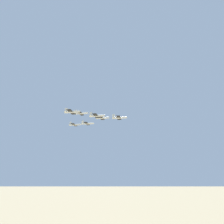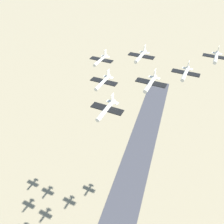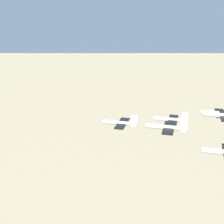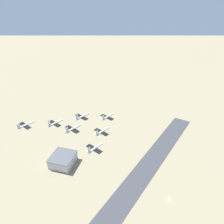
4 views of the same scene
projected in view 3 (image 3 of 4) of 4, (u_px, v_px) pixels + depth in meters
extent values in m
cylinder|color=silver|center=(120.00, 123.00, 93.87)|extent=(10.14, 5.62, 1.29)
cube|color=black|center=(122.00, 123.00, 93.70)|extent=(6.71, 10.15, 0.21)
cube|color=silver|center=(134.00, 119.00, 92.30)|extent=(1.78, 0.94, 2.59)
cube|color=silver|center=(134.00, 124.00, 92.81)|extent=(2.76, 3.96, 0.14)
cylinder|color=silver|center=(166.00, 127.00, 81.55)|extent=(10.14, 5.62, 1.29)
cube|color=black|center=(169.00, 128.00, 81.38)|extent=(6.71, 10.15, 0.21)
cube|color=silver|center=(184.00, 123.00, 79.98)|extent=(1.78, 0.94, 2.59)
cube|color=silver|center=(183.00, 129.00, 80.50)|extent=(2.76, 3.96, 0.14)
cylinder|color=silver|center=(171.00, 120.00, 98.33)|extent=(10.14, 5.62, 1.29)
cube|color=black|center=(173.00, 120.00, 98.16)|extent=(6.71, 10.15, 0.21)
cube|color=silver|center=(185.00, 116.00, 96.76)|extent=(1.78, 0.94, 2.59)
cube|color=silver|center=(185.00, 121.00, 97.28)|extent=(2.76, 3.96, 0.14)
cylinder|color=silver|center=(223.00, 116.00, 85.29)|extent=(10.14, 5.62, 1.29)
cylinder|color=silver|center=(217.00, 113.00, 102.40)|extent=(10.14, 5.62, 1.29)
cube|color=black|center=(220.00, 113.00, 102.23)|extent=(6.71, 10.15, 0.21)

